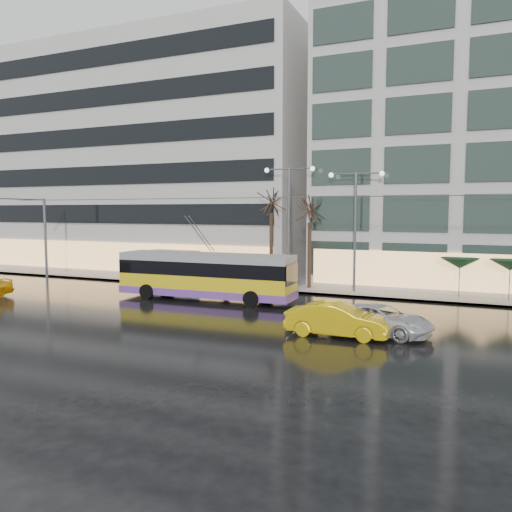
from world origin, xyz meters
The scene contains 18 objects.
ground centered at (0.00, 0.00, 0.00)m, with size 140.00×140.00×0.00m, color black.
sidewalk centered at (2.00, 14.00, 0.07)m, with size 80.00×10.00×0.15m, color gray.
kerb centered at (2.00, 9.05, 0.07)m, with size 80.00×0.10×0.15m, color slate.
building_left centered at (-16.00, 19.00, 11.15)m, with size 34.00×14.00×22.00m, color #B5B2AD.
trolleybus centered at (-1.60, 4.33, 1.52)m, with size 12.17×4.82×5.61m.
catenary centered at (1.00, 7.94, 4.25)m, with size 42.24×5.12×7.00m.
bus_shelter centered at (-8.38, 10.69, 1.96)m, with size 4.20×1.60×2.51m.
street_lamp_near centered at (2.00, 10.80, 5.99)m, with size 3.96×0.36×9.03m.
street_lamp_far centered at (7.00, 10.80, 5.71)m, with size 3.96×0.36×8.53m.
tree_a centered at (0.50, 11.00, 7.09)m, with size 3.20×3.20×8.40m.
tree_b centered at (3.50, 11.20, 6.40)m, with size 3.20×3.20×7.70m.
parasol_a centered at (14.00, 11.00, 2.45)m, with size 2.50×2.50×2.65m.
parasol_b centered at (17.00, 11.00, 2.45)m, with size 2.50×2.50×2.65m.
taxi_b centered at (8.92, -1.86, 0.80)m, with size 1.70×4.87×1.60m, color #DBB20B.
sedan_silver centered at (10.70, -0.58, 0.70)m, with size 2.33×5.06×1.41m, color silver.
pedestrian_a centered at (-7.82, 9.79, 1.62)m, with size 1.05×1.06×2.19m.
pedestrian_b centered at (-3.23, 10.59, 0.97)m, with size 0.90×0.76×1.65m.
pedestrian_c centered at (-8.58, 10.49, 1.27)m, with size 1.12×1.12×2.11m.
Camera 1 is at (14.49, -24.70, 5.93)m, focal length 35.00 mm.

